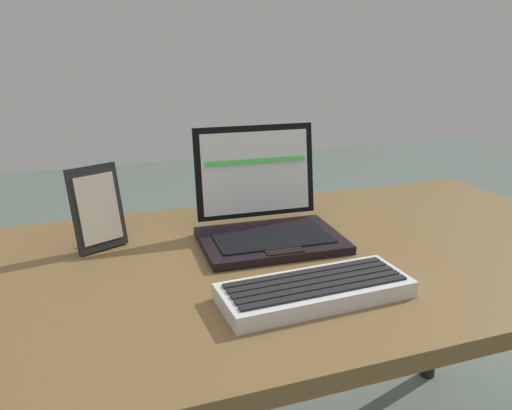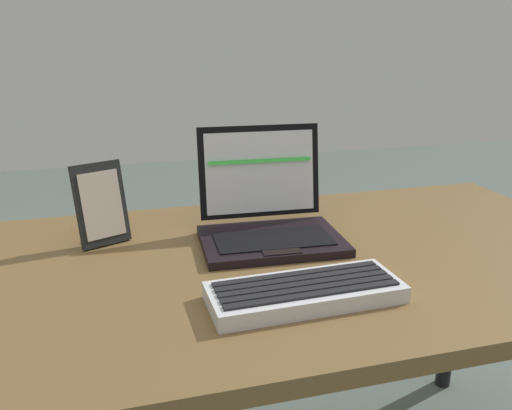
% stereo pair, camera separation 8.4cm
% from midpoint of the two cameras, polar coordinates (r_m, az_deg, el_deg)
% --- Properties ---
extents(desk, '(1.50, 0.80, 0.72)m').
position_cam_midpoint_polar(desk, '(1.15, 1.95, -8.65)').
color(desk, brown).
rests_on(desk, ground).
extents(laptop_front, '(0.32, 0.27, 0.25)m').
position_cam_midpoint_polar(laptop_front, '(1.19, -0.88, -1.49)').
color(laptop_front, black).
rests_on(laptop_front, desk).
extents(external_keyboard, '(0.35, 0.14, 0.03)m').
position_cam_midpoint_polar(external_keyboard, '(0.94, 3.99, -9.34)').
color(external_keyboard, silver).
rests_on(external_keyboard, desk).
extents(photo_frame, '(0.12, 0.09, 0.19)m').
position_cam_midpoint_polar(photo_frame, '(1.19, -19.03, -0.40)').
color(photo_frame, black).
rests_on(photo_frame, desk).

